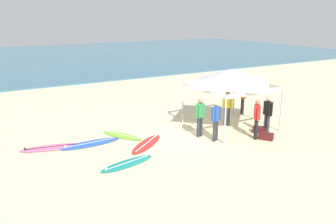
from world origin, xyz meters
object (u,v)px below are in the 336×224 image
person_red (257,116)px  person_blue (216,118)px  person_orange (243,96)px  surfboard_lime (122,136)px  person_green (200,115)px  gear_bag_near_tent (260,130)px  person_black (268,112)px  person_yellow (227,105)px  canopy_tent (232,77)px  surfboard_teal (127,163)px  surfboard_pink (51,147)px  gear_bag_by_pole (266,136)px  surfboard_blue (90,143)px  surfboard_red (147,144)px

person_red → person_blue: bearing=157.9°
person_orange → person_red: same height
surfboard_lime → person_blue: person_blue is taller
person_red → person_orange: bearing=56.9°
person_green → gear_bag_near_tent: 2.91m
person_black → person_green: 3.01m
person_red → person_yellow: bearing=86.3°
canopy_tent → surfboard_teal: size_ratio=1.49×
person_yellow → surfboard_teal: bearing=-163.3°
canopy_tent → person_yellow: size_ratio=1.94×
surfboard_pink → gear_bag_by_pole: gear_bag_by_pole is taller
gear_bag_near_tent → gear_bag_by_pole: 0.86m
surfboard_lime → surfboard_teal: same height
surfboard_pink → person_black: person_black is taller
surfboard_pink → gear_bag_near_tent: (8.52, -2.73, 0.10)m
surfboard_blue → gear_bag_near_tent: (7.03, -2.39, 0.10)m
surfboard_pink → surfboard_blue: 1.52m
person_orange → person_black: 3.17m
person_red → surfboard_lime: bearing=147.3°
surfboard_pink → gear_bag_by_pole: size_ratio=4.06×
surfboard_red → person_green: bearing=-6.5°
person_green → person_red: same height
gear_bag_near_tent → gear_bag_by_pole: bearing=-116.8°
surfboard_teal → surfboard_lime: bearing=70.7°
surfboard_red → surfboard_teal: size_ratio=0.99×
person_yellow → person_green: same height
canopy_tent → surfboard_blue: size_ratio=1.32×
person_yellow → person_black: bearing=-69.3°
surfboard_red → person_red: size_ratio=1.29×
gear_bag_by_pole → surfboard_teal: bearing=174.4°
person_red → gear_bag_near_tent: 1.21m
surfboard_blue → person_orange: size_ratio=1.47×
surfboard_blue → person_red: bearing=-24.4°
person_black → person_green: size_ratio=1.00×
person_black → person_red: same height
surfboard_lime → person_orange: bearing=0.4°
surfboard_blue → person_blue: bearing=-25.2°
surfboard_blue → person_black: person_black is taller
surfboard_lime → person_green: (2.90, -1.69, 0.95)m
surfboard_lime → person_blue: bearing=-37.4°
surfboard_blue → person_green: 4.74m
person_black → gear_bag_near_tent: bearing=116.8°
canopy_tent → person_green: bearing=-168.5°
person_orange → person_red: 3.75m
person_blue → person_red: (1.64, -0.66, 0.00)m
surfboard_red → surfboard_lime: bearing=108.7°
surfboard_pink → person_blue: person_blue is taller
surfboard_pink → person_blue: (6.17, -2.55, 0.95)m
person_black → person_blue: 2.52m
surfboard_blue → person_green: (4.40, -1.46, 0.95)m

